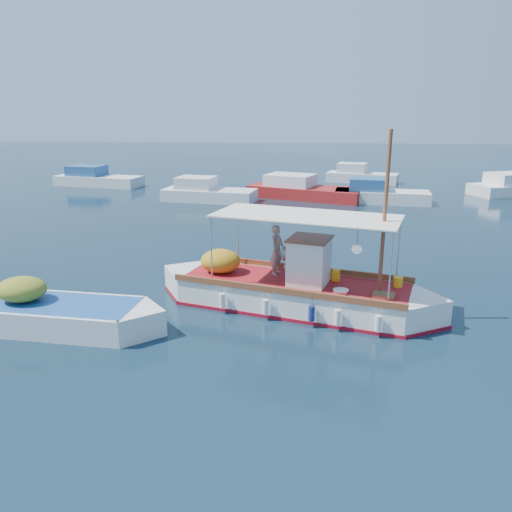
{
  "coord_description": "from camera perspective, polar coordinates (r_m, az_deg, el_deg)",
  "views": [
    {
      "loc": [
        0.18,
        -14.86,
        6.01
      ],
      "look_at": [
        -1.0,
        0.0,
        1.61
      ],
      "focal_mm": 35.0,
      "sensor_mm": 36.0,
      "label": 1
    }
  ],
  "objects": [
    {
      "name": "fishing_caique",
      "position": [
        15.76,
        4.15,
        -4.05
      ],
      "size": [
        8.94,
        4.37,
        5.69
      ],
      "rotation": [
        0.0,
        0.0,
        -0.29
      ],
      "color": "white",
      "rests_on": "ground"
    },
    {
      "name": "bg_boat_ne",
      "position": [
        34.53,
        13.87,
        6.76
      ],
      "size": [
        6.37,
        3.01,
        1.8
      ],
      "rotation": [
        0.0,
        0.0,
        -0.14
      ],
      "color": "silver",
      "rests_on": "ground"
    },
    {
      "name": "bg_boat_n",
      "position": [
        35.48,
        5.35,
        7.42
      ],
      "size": [
        8.51,
        5.61,
        1.8
      ],
      "rotation": [
        0.0,
        0.0,
        -0.38
      ],
      "color": "maroon",
      "rests_on": "ground"
    },
    {
      "name": "dinghy",
      "position": [
        15.48,
        -22.47,
        -6.32
      ],
      "size": [
        6.81,
        2.38,
        1.67
      ],
      "rotation": [
        0.0,
        0.0,
        -0.09
      ],
      "color": "white",
      "rests_on": "ground"
    },
    {
      "name": "bg_boat_far_n",
      "position": [
        43.98,
        11.78,
        8.89
      ],
      "size": [
        6.2,
        3.57,
        1.8
      ],
      "rotation": [
        0.0,
        0.0,
        -0.29
      ],
      "color": "silver",
      "rests_on": "ground"
    },
    {
      "name": "ground",
      "position": [
        16.03,
        3.58,
        -5.6
      ],
      "size": [
        160.0,
        160.0,
        0.0
      ],
      "primitive_type": "plane",
      "color": "black",
      "rests_on": "ground"
    },
    {
      "name": "bg_boat_far_w",
      "position": [
        43.18,
        -17.79,
        8.32
      ],
      "size": [
        7.42,
        3.69,
        1.8
      ],
      "rotation": [
        0.0,
        0.0,
        -0.2
      ],
      "color": "silver",
      "rests_on": "ground"
    },
    {
      "name": "bg_boat_nw",
      "position": [
        34.35,
        -5.66,
        7.11
      ],
      "size": [
        6.55,
        3.44,
        1.8
      ],
      "rotation": [
        0.0,
        0.0,
        -0.17
      ],
      "color": "silver",
      "rests_on": "ground"
    }
  ]
}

